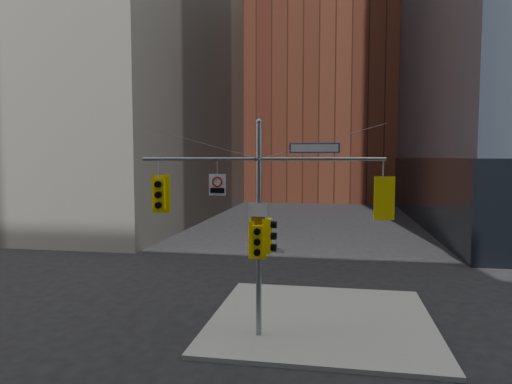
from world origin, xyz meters
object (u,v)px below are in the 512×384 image
(traffic_light_west_arm, at_px, (160,194))
(regulatory_sign_arm, at_px, (217,184))
(traffic_light_pole_front, at_px, (257,241))
(traffic_light_east_arm, at_px, (383,198))
(traffic_light_pole_side, at_px, (269,236))
(street_sign_blade, at_px, (314,148))
(signal_assembly, at_px, (259,208))

(traffic_light_west_arm, xyz_separation_m, regulatory_sign_arm, (2.03, -0.03, 0.37))
(traffic_light_west_arm, height_order, traffic_light_pole_front, traffic_light_west_arm)
(traffic_light_east_arm, xyz_separation_m, traffic_light_pole_front, (-3.92, -0.27, -1.44))
(traffic_light_pole_side, bearing_deg, traffic_light_pole_front, 133.00)
(traffic_light_pole_side, xyz_separation_m, street_sign_blade, (1.46, -0.00, 2.86))
(traffic_light_pole_side, xyz_separation_m, regulatory_sign_arm, (-1.72, -0.02, 1.69))
(traffic_light_pole_side, xyz_separation_m, traffic_light_pole_front, (-0.33, -0.27, -0.13))
(traffic_light_east_arm, bearing_deg, traffic_light_pole_front, -6.15)
(traffic_light_west_arm, height_order, street_sign_blade, street_sign_blade)
(traffic_light_east_arm, xyz_separation_m, traffic_light_pole_side, (-3.59, 0.00, -1.31))
(traffic_light_pole_side, distance_m, traffic_light_pole_front, 0.44)
(traffic_light_west_arm, bearing_deg, traffic_light_pole_front, -13.02)
(traffic_light_east_arm, xyz_separation_m, street_sign_blade, (-2.13, 0.00, 1.55))
(traffic_light_east_arm, bearing_deg, traffic_light_west_arm, -10.16)
(traffic_light_west_arm, xyz_separation_m, street_sign_blade, (5.21, -0.01, 1.55))
(traffic_light_west_arm, xyz_separation_m, traffic_light_pole_front, (3.42, -0.28, -1.44))
(street_sign_blade, bearing_deg, traffic_light_pole_front, -170.52)
(street_sign_blade, bearing_deg, regulatory_sign_arm, -178.67)
(traffic_light_west_arm, height_order, regulatory_sign_arm, regulatory_sign_arm)
(traffic_light_pole_front, bearing_deg, traffic_light_west_arm, 167.22)
(traffic_light_pole_side, relative_size, street_sign_blade, 0.71)
(traffic_light_east_arm, relative_size, street_sign_blade, 0.84)
(traffic_light_east_arm, distance_m, traffic_light_pole_side, 3.82)
(traffic_light_pole_side, bearing_deg, street_sign_blade, -86.58)
(signal_assembly, distance_m, traffic_light_west_arm, 3.44)
(traffic_light_west_arm, bearing_deg, signal_assembly, -8.56)
(traffic_light_pole_front, bearing_deg, traffic_light_pole_side, 31.43)
(traffic_light_west_arm, distance_m, traffic_light_east_arm, 7.34)
(signal_assembly, relative_size, street_sign_blade, 5.02)
(signal_assembly, relative_size, traffic_light_west_arm, 6.10)
(traffic_light_east_arm, height_order, traffic_light_pole_side, traffic_light_east_arm)
(signal_assembly, bearing_deg, regulatory_sign_arm, -179.17)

